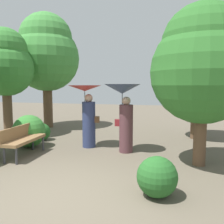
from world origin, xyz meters
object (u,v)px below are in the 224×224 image
Objects in this scene: tree_near_left at (46,53)px; tree_far_back at (5,63)px; park_bench at (22,138)px; tree_near_right at (198,64)px; person_right at (124,106)px; person_left at (87,108)px; tree_mid_right at (203,63)px.

tree_near_left reaches higher than tree_far_back.
tree_near_left is (-1.68, 4.41, 2.92)m from park_bench.
tree_near_left is 1.27× the size of tree_near_right.
person_right is 0.48× the size of tree_near_right.
park_bench is 0.37× the size of tree_near_right.
person_left is at bearing 75.15° from person_right.
tree_mid_right is at bearing -32.19° from tree_near_left.
person_right is 0.48× the size of tree_far_back.
tree_mid_right reaches higher than person_left.
park_bench is 5.55m from tree_near_left.
tree_near_left is at bearing 172.48° from tree_near_right.
park_bench is at bearing 133.42° from person_left.
person_left is 0.48× the size of tree_far_back.
tree_near_right is (2.18, 2.42, 1.35)m from person_right.
tree_near_left is 7.54m from tree_mid_right.
tree_near_right reaches higher than tree_mid_right.
tree_near_left is 1.35× the size of tree_mid_right.
person_right reaches higher than park_bench.
tree_far_back is at bearing 42.18° from park_bench.
tree_near_right reaches higher than tree_far_back.
tree_near_left is 2.32m from tree_far_back.
tree_near_left is 6.57m from tree_near_right.
tree_near_right reaches higher than person_left.
person_left is 1.27m from person_right.
tree_mid_right is 0.94× the size of tree_far_back.
person_left is 3.96m from tree_far_back.
person_right is at bearing -104.85° from person_left.
tree_near_left is at bearing 50.44° from person_right.
tree_near_right is 7.09m from tree_far_back.
tree_near_right is at bearing -7.52° from tree_near_left.
tree_mid_right reaches higher than person_right.
tree_near_left is at bearing 43.35° from person_left.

